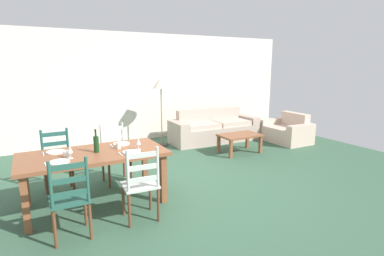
% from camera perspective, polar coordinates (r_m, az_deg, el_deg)
% --- Properties ---
extents(ground_plane, '(9.60, 9.60, 0.02)m').
position_cam_1_polar(ground_plane, '(5.04, -1.92, -10.60)').
color(ground_plane, '#365942').
extents(wall_far, '(9.60, 0.16, 2.70)m').
position_cam_1_polar(wall_far, '(7.78, -13.03, 7.34)').
color(wall_far, silver).
rests_on(wall_far, ground_plane).
extents(dining_table, '(1.90, 0.96, 0.75)m').
position_cam_1_polar(dining_table, '(4.33, -18.01, -5.54)').
color(dining_table, brown).
rests_on(dining_table, ground_plane).
extents(dining_chair_near_left, '(0.42, 0.40, 0.96)m').
position_cam_1_polar(dining_chair_near_left, '(3.64, -22.06, -12.23)').
color(dining_chair_near_left, '#255446').
rests_on(dining_chair_near_left, ground_plane).
extents(dining_chair_near_right, '(0.44, 0.43, 0.96)m').
position_cam_1_polar(dining_chair_near_right, '(3.82, -9.62, -10.39)').
color(dining_chair_near_right, silver).
rests_on(dining_chair_near_right, ground_plane).
extents(dining_chair_far_left, '(0.42, 0.40, 0.96)m').
position_cam_1_polar(dining_chair_far_left, '(5.03, -24.06, -5.80)').
color(dining_chair_far_left, '#20524C').
rests_on(dining_chair_far_left, ground_plane).
extents(dining_chair_far_right, '(0.45, 0.43, 0.96)m').
position_cam_1_polar(dining_chair_far_right, '(5.16, -14.29, -4.68)').
color(dining_chair_far_right, beige).
rests_on(dining_chair_far_right, ground_plane).
extents(dinner_plate_near_left, '(0.24, 0.24, 0.02)m').
position_cam_1_polar(dinner_plate_near_left, '(4.01, -23.77, -5.90)').
color(dinner_plate_near_left, white).
rests_on(dinner_plate_near_left, dining_table).
extents(fork_near_left, '(0.03, 0.17, 0.01)m').
position_cam_1_polar(fork_near_left, '(4.01, -25.90, -6.20)').
color(fork_near_left, silver).
rests_on(fork_near_left, dining_table).
extents(dinner_plate_near_right, '(0.24, 0.24, 0.02)m').
position_cam_1_polar(dinner_plate_near_right, '(4.16, -11.34, -4.48)').
color(dinner_plate_near_right, white).
rests_on(dinner_plate_near_right, dining_table).
extents(fork_near_right, '(0.02, 0.17, 0.01)m').
position_cam_1_polar(fork_near_right, '(4.13, -13.33, -4.80)').
color(fork_near_right, silver).
rests_on(fork_near_right, dining_table).
extents(dinner_plate_far_left, '(0.24, 0.24, 0.02)m').
position_cam_1_polar(dinner_plate_far_left, '(4.49, -24.34, -4.12)').
color(dinner_plate_far_left, white).
rests_on(dinner_plate_far_left, dining_table).
extents(fork_far_left, '(0.02, 0.17, 0.01)m').
position_cam_1_polar(fork_far_left, '(4.49, -26.24, -4.39)').
color(fork_far_left, silver).
rests_on(fork_far_left, dining_table).
extents(dinner_plate_far_right, '(0.24, 0.24, 0.02)m').
position_cam_1_polar(dinner_plate_far_right, '(4.63, -13.19, -2.92)').
color(dinner_plate_far_right, white).
rests_on(dinner_plate_far_right, dining_table).
extents(fork_far_right, '(0.02, 0.17, 0.01)m').
position_cam_1_polar(fork_far_right, '(4.60, -14.99, -3.19)').
color(fork_far_right, silver).
rests_on(fork_far_right, dining_table).
extents(wine_bottle, '(0.07, 0.07, 0.32)m').
position_cam_1_polar(wine_bottle, '(4.28, -17.61, -2.85)').
color(wine_bottle, '#143819').
rests_on(wine_bottle, dining_table).
extents(wine_glass_near_left, '(0.06, 0.06, 0.16)m').
position_cam_1_polar(wine_glass_near_left, '(4.10, -22.00, -3.89)').
color(wine_glass_near_left, white).
rests_on(wine_glass_near_left, dining_table).
extents(wine_glass_near_right, '(0.06, 0.06, 0.16)m').
position_cam_1_polar(wine_glass_near_right, '(4.27, -10.09, -2.61)').
color(wine_glass_near_right, white).
rests_on(wine_glass_near_right, dining_table).
extents(coffee_cup_primary, '(0.07, 0.07, 0.09)m').
position_cam_1_polar(coffee_cup_primary, '(4.39, -13.74, -3.25)').
color(coffee_cup_primary, beige).
rests_on(coffee_cup_primary, dining_table).
extents(coffee_cup_secondary, '(0.07, 0.07, 0.09)m').
position_cam_1_polar(coffee_cup_secondary, '(4.19, -22.64, -4.55)').
color(coffee_cup_secondary, beige).
rests_on(coffee_cup_secondary, dining_table).
extents(couch, '(2.30, 0.86, 0.80)m').
position_cam_1_polar(couch, '(7.77, 4.07, -0.29)').
color(couch, '#B69F90').
rests_on(couch, ground_plane).
extents(coffee_table, '(0.90, 0.56, 0.42)m').
position_cam_1_polar(coffee_table, '(6.73, 9.00, -1.73)').
color(coffee_table, brown).
rests_on(coffee_table, ground_plane).
extents(armchair_upholstered, '(0.81, 1.16, 0.72)m').
position_cam_1_polar(armchair_upholstered, '(8.05, 17.58, -0.69)').
color(armchair_upholstered, beige).
rests_on(armchair_upholstered, ground_plane).
extents(standing_lamp, '(0.40, 0.40, 1.64)m').
position_cam_1_polar(standing_lamp, '(7.15, -5.87, 7.70)').
color(standing_lamp, '#332D28').
rests_on(standing_lamp, ground_plane).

